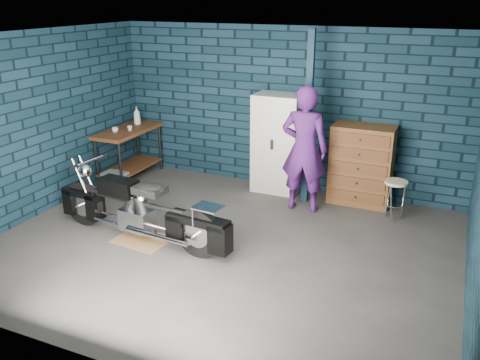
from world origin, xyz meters
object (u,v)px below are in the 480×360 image
object	(u,v)px
workbench	(130,154)
person	(304,149)
locker	(277,144)
motorcycle	(140,205)
shop_stool	(394,200)
storage_bin	(115,180)
tool_chest	(361,165)

from	to	relation	value
workbench	person	bearing A→B (deg)	-2.21
locker	workbench	bearing A→B (deg)	-169.71
motorcycle	locker	world-z (taller)	locker
person	shop_stool	distance (m)	1.52
workbench	storage_bin	world-z (taller)	workbench
motorcycle	person	size ratio (longest dim) A/B	1.21
tool_chest	shop_stool	distance (m)	0.82
motorcycle	storage_bin	xyz separation A→B (m)	(-1.59, 1.54, -0.39)
workbench	storage_bin	distance (m)	0.60
storage_bin	locker	distance (m)	2.89
locker	shop_stool	xyz separation A→B (m)	(2.00, -0.45, -0.52)
workbench	person	size ratio (longest dim) A/B	0.72
person	tool_chest	size ratio (longest dim) A/B	1.53
storage_bin	shop_stool	world-z (taller)	shop_stool
motorcycle	shop_stool	bearing A→B (deg)	39.69
workbench	locker	xyz separation A→B (m)	(2.64, 0.48, 0.37)
person	storage_bin	world-z (taller)	person
locker	storage_bin	bearing A→B (deg)	-159.52
locker	shop_stool	distance (m)	2.12
workbench	locker	world-z (taller)	locker
shop_stool	motorcycle	bearing A→B (deg)	-145.74
workbench	locker	size ratio (longest dim) A/B	0.85
tool_chest	shop_stool	xyz separation A→B (m)	(0.60, -0.45, -0.33)
locker	person	bearing A→B (deg)	-43.39
storage_bin	shop_stool	size ratio (longest dim) A/B	0.67
workbench	shop_stool	size ratio (longest dim) A/B	2.30
storage_bin	motorcycle	bearing A→B (deg)	-44.11
locker	shop_stool	world-z (taller)	locker
workbench	storage_bin	xyz separation A→B (m)	(0.02, -0.50, -0.33)
motorcycle	shop_stool	world-z (taller)	motorcycle
person	shop_stool	size ratio (longest dim) A/B	3.18
person	storage_bin	xyz separation A→B (m)	(-3.27, -0.37, -0.84)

